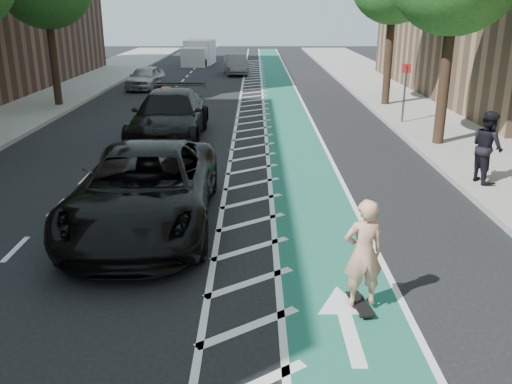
{
  "coord_description": "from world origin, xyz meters",
  "views": [
    {
      "loc": [
        1.6,
        -9.87,
        4.58
      ],
      "look_at": [
        1.61,
        0.32,
        1.1
      ],
      "focal_mm": 38.0,
      "sensor_mm": 36.0,
      "label": 1
    }
  ],
  "objects_px": {
    "skateboarder": "(363,253)",
    "suv_far": "(170,116)",
    "barrel_a": "(109,179)",
    "suv_near": "(145,188)"
  },
  "relations": [
    {
      "from": "barrel_a",
      "to": "skateboarder",
      "type": "bearing_deg",
      "value": -46.46
    },
    {
      "from": "suv_far",
      "to": "skateboarder",
      "type": "bearing_deg",
      "value": -67.37
    },
    {
      "from": "suv_near",
      "to": "suv_far",
      "type": "xyz_separation_m",
      "value": [
        -0.7,
        8.21,
        0.01
      ]
    },
    {
      "from": "skateboarder",
      "to": "suv_near",
      "type": "xyz_separation_m",
      "value": [
        -4.06,
        3.52,
        -0.12
      ]
    },
    {
      "from": "suv_far",
      "to": "barrel_a",
      "type": "bearing_deg",
      "value": -96.24
    },
    {
      "from": "suv_near",
      "to": "skateboarder",
      "type": "bearing_deg",
      "value": -42.33
    },
    {
      "from": "suv_near",
      "to": "barrel_a",
      "type": "relative_size",
      "value": 7.78
    },
    {
      "from": "skateboarder",
      "to": "suv_far",
      "type": "bearing_deg",
      "value": -77.32
    },
    {
      "from": "suv_near",
      "to": "suv_far",
      "type": "bearing_deg",
      "value": 93.48
    },
    {
      "from": "skateboarder",
      "to": "suv_far",
      "type": "distance_m",
      "value": 12.66
    }
  ]
}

